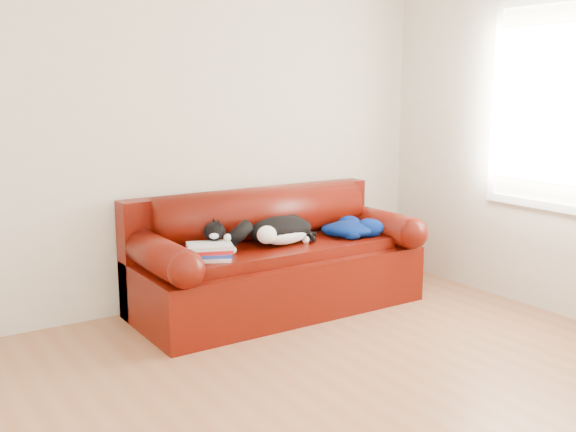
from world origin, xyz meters
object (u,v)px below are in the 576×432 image
Objects in this scene: book_stack at (208,252)px; blanket at (352,228)px; sofa_base at (277,277)px; cat at (281,231)px.

blanket is at bearing 1.14° from book_stack.
blanket is at bearing -10.36° from sofa_base.
book_stack is 1.23m from blanket.
blanket reaches higher than sofa_base.
book_stack is (-0.63, -0.14, 0.31)m from sofa_base.
book_stack is 0.85× the size of blanket.
book_stack is 0.55× the size of cat.
sofa_base is at bearing 169.64° from blanket.
blanket is at bearing -23.54° from cat.
cat reaches higher than sofa_base.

